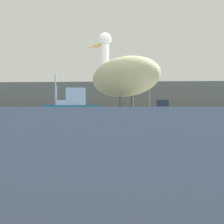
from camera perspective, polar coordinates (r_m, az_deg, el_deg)
name	(u,v)px	position (r m, az deg, el deg)	size (l,w,h in m)	color
ground_plane	(167,200)	(2.34, 13.67, -20.64)	(260.00, 260.00, 0.00)	navy
hillside_backdrop	(123,99)	(66.69, 2.90, 3.21)	(140.00, 17.38, 8.21)	#7F755B
pier_dock	(123,149)	(2.47, 2.88, -9.21)	(3.84, 3.10, 0.85)	gray
pelican	(123,76)	(2.47, 2.67, 9.04)	(1.00, 1.09, 0.90)	gray
fishing_boat_teal	(73,109)	(20.77, -9.87, 0.87)	(4.93, 2.43, 4.02)	teal
fishing_boat_red	(161,110)	(39.22, 12.28, 0.44)	(6.37, 2.09, 5.07)	red
fishing_boat_blue	(63,110)	(43.25, -12.15, 0.55)	(4.91, 3.10, 5.35)	blue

